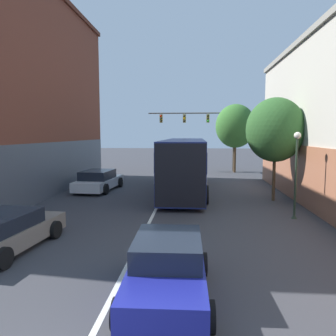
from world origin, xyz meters
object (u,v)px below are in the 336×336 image
object	(u,v)px
parked_car_left_mid	(5,232)
street_tree_near	(275,130)
hatchback_foreground	(167,270)
parked_car_left_near	(99,181)
traffic_signal_gantry	(204,125)
street_lamp	(296,171)
bus	(184,163)
street_tree_far	(235,126)

from	to	relation	value
parked_car_left_mid	street_tree_near	distance (m)	13.92
hatchback_foreground	parked_car_left_near	xyz separation A→B (m)	(-5.64, 13.70, -0.00)
traffic_signal_gantry	street_lamp	size ratio (longest dim) A/B	2.25
traffic_signal_gantry	street_lamp	distance (m)	18.66
bus	parked_car_left_mid	world-z (taller)	bus
street_lamp	street_tree_far	xyz separation A→B (m)	(-0.51, 17.18, 2.31)
street_lamp	parked_car_left_near	bearing A→B (deg)	149.08
bus	parked_car_left_near	bearing A→B (deg)	87.99
hatchback_foreground	street_lamp	distance (m)	8.98
traffic_signal_gantry	street_tree_far	xyz separation A→B (m)	(2.95, -1.00, -0.09)
street_tree_far	parked_car_left_near	bearing A→B (deg)	-133.06
hatchback_foreground	parked_car_left_mid	xyz separation A→B (m)	(-5.37, 2.55, -0.05)
parked_car_left_near	parked_car_left_mid	distance (m)	11.15
bus	traffic_signal_gantry	bearing A→B (deg)	-7.13
bus	street_lamp	distance (m)	7.93
traffic_signal_gantry	street_tree_near	world-z (taller)	traffic_signal_gantry
traffic_signal_gantry	street_lamp	bearing A→B (deg)	-79.24
street_tree_far	traffic_signal_gantry	bearing A→B (deg)	161.25
parked_car_left_near	street_tree_far	world-z (taller)	street_tree_far
hatchback_foreground	street_tree_far	xyz separation A→B (m)	(4.47, 24.52, 3.77)
hatchback_foreground	street_tree_far	world-z (taller)	street_tree_far
street_lamp	street_tree_near	xyz separation A→B (m)	(0.01, 3.91, 1.80)
parked_car_left_near	street_tree_near	size ratio (longest dim) A/B	0.85
parked_car_left_near	parked_car_left_mid	world-z (taller)	parked_car_left_near
street_lamp	hatchback_foreground	bearing A→B (deg)	-124.17
bus	hatchback_foreground	bearing A→B (deg)	-179.68
hatchback_foreground	street_tree_near	xyz separation A→B (m)	(4.99, 11.24, 3.26)
parked_car_left_mid	street_tree_near	bearing A→B (deg)	-44.19
parked_car_left_near	street_tree_far	bearing A→B (deg)	-38.12
parked_car_left_mid	bus	bearing A→B (deg)	-20.24
hatchback_foreground	parked_car_left_mid	size ratio (longest dim) A/B	0.88
bus	parked_car_left_near	world-z (taller)	bus
street_lamp	street_tree_far	world-z (taller)	street_tree_far
hatchback_foreground	parked_car_left_near	bearing A→B (deg)	21.19
bus	parked_car_left_mid	size ratio (longest dim) A/B	2.48
traffic_signal_gantry	street_tree_near	size ratio (longest dim) A/B	1.50
parked_car_left_mid	traffic_signal_gantry	size ratio (longest dim) A/B	0.54
parked_car_left_near	street_lamp	world-z (taller)	street_lamp
street_tree_far	hatchback_foreground	bearing A→B (deg)	-100.34
hatchback_foreground	traffic_signal_gantry	size ratio (longest dim) A/B	0.47
traffic_signal_gantry	street_tree_far	distance (m)	3.12
hatchback_foreground	parked_car_left_mid	world-z (taller)	hatchback_foreground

